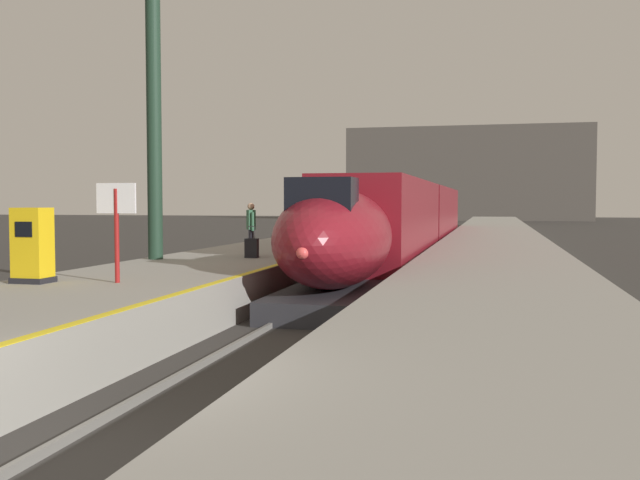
{
  "coord_description": "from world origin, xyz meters",
  "views": [
    {
      "loc": [
        3.97,
        -6.35,
        2.77
      ],
      "look_at": [
        -0.32,
        11.34,
        1.8
      ],
      "focal_mm": 40.19,
      "sensor_mm": 36.0,
      "label": 1
    }
  ],
  "objects_px": {
    "ticket_machine_yellow": "(32,248)",
    "passenger_near_edge": "(251,225)",
    "rolling_suitcase": "(252,248)",
    "highspeed_train_main": "(406,220)",
    "station_column_mid": "(153,75)",
    "departure_info_board": "(116,212)"
  },
  "relations": [
    {
      "from": "rolling_suitcase",
      "to": "ticket_machine_yellow",
      "type": "xyz_separation_m",
      "value": [
        -2.3,
        -7.53,
        0.44
      ]
    },
    {
      "from": "highspeed_train_main",
      "to": "station_column_mid",
      "type": "xyz_separation_m",
      "value": [
        -5.9,
        -13.56,
        4.61
      ]
    },
    {
      "from": "highspeed_train_main",
      "to": "ticket_machine_yellow",
      "type": "bearing_deg",
      "value": -105.54
    },
    {
      "from": "highspeed_train_main",
      "to": "rolling_suitcase",
      "type": "xyz_separation_m",
      "value": [
        -3.25,
        -12.42,
        -0.57
      ]
    },
    {
      "from": "station_column_mid",
      "to": "ticket_machine_yellow",
      "type": "height_order",
      "value": "station_column_mid"
    },
    {
      "from": "station_column_mid",
      "to": "passenger_near_edge",
      "type": "relative_size",
      "value": 5.39
    },
    {
      "from": "passenger_near_edge",
      "to": "rolling_suitcase",
      "type": "xyz_separation_m",
      "value": [
        0.19,
        -0.51,
        -0.69
      ]
    },
    {
      "from": "highspeed_train_main",
      "to": "station_column_mid",
      "type": "bearing_deg",
      "value": -113.51
    },
    {
      "from": "passenger_near_edge",
      "to": "departure_info_board",
      "type": "distance_m",
      "value": 7.63
    },
    {
      "from": "ticket_machine_yellow",
      "to": "station_column_mid",
      "type": "bearing_deg",
      "value": 93.13
    },
    {
      "from": "ticket_machine_yellow",
      "to": "passenger_near_edge",
      "type": "bearing_deg",
      "value": 75.28
    },
    {
      "from": "station_column_mid",
      "to": "passenger_near_edge",
      "type": "xyz_separation_m",
      "value": [
        2.46,
        1.64,
        -4.49
      ]
    },
    {
      "from": "passenger_near_edge",
      "to": "rolling_suitcase",
      "type": "height_order",
      "value": "passenger_near_edge"
    },
    {
      "from": "ticket_machine_yellow",
      "to": "highspeed_train_main",
      "type": "bearing_deg",
      "value": 74.46
    },
    {
      "from": "rolling_suitcase",
      "to": "departure_info_board",
      "type": "height_order",
      "value": "departure_info_board"
    },
    {
      "from": "passenger_near_edge",
      "to": "rolling_suitcase",
      "type": "bearing_deg",
      "value": -69.16
    },
    {
      "from": "ticket_machine_yellow",
      "to": "departure_info_board",
      "type": "height_order",
      "value": "departure_info_board"
    },
    {
      "from": "ticket_machine_yellow",
      "to": "rolling_suitcase",
      "type": "bearing_deg",
      "value": 72.98
    },
    {
      "from": "highspeed_train_main",
      "to": "ticket_machine_yellow",
      "type": "distance_m",
      "value": 20.71
    },
    {
      "from": "station_column_mid",
      "to": "rolling_suitcase",
      "type": "distance_m",
      "value": 5.93
    },
    {
      "from": "highspeed_train_main",
      "to": "ticket_machine_yellow",
      "type": "relative_size",
      "value": 23.81
    },
    {
      "from": "rolling_suitcase",
      "to": "ticket_machine_yellow",
      "type": "distance_m",
      "value": 7.89
    }
  ]
}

